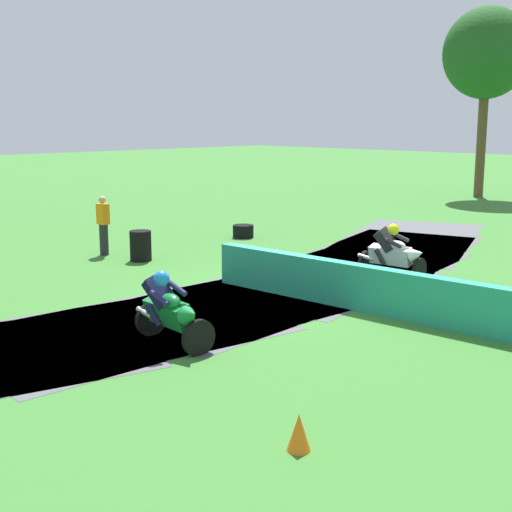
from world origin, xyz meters
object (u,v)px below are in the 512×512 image
object	(u,v)px
motorcycle_lead_green	(170,310)
track_marshal	(103,226)
tire_stack_mid_a	(141,246)
tire_stack_mid_b	(243,231)
traffic_cone	(299,432)
motorcycle_chase_white	(393,253)

from	to	relation	value
motorcycle_lead_green	track_marshal	xyz separation A→B (m)	(-7.60, 3.70, 0.19)
tire_stack_mid_a	tire_stack_mid_b	distance (m)	4.54
tire_stack_mid_a	tire_stack_mid_b	bearing A→B (deg)	99.22
tire_stack_mid_b	traffic_cone	xyz separation A→B (m)	(10.91, -9.70, 0.02)
track_marshal	traffic_cone	distance (m)	12.59
traffic_cone	tire_stack_mid_a	bearing A→B (deg)	152.86
tire_stack_mid_b	track_marshal	distance (m)	4.80
motorcycle_chase_white	traffic_cone	xyz separation A→B (m)	(4.15, -7.99, -0.42)
motorcycle_chase_white	tire_stack_mid_a	distance (m)	6.64
motorcycle_lead_green	tire_stack_mid_a	distance (m)	7.39
motorcycle_lead_green	traffic_cone	xyz separation A→B (m)	(3.94, -1.28, -0.41)
track_marshal	motorcycle_chase_white	bearing A→B (deg)	22.16
motorcycle_chase_white	tire_stack_mid_b	xyz separation A→B (m)	(-6.76, 1.71, -0.44)
motorcycle_chase_white	tire_stack_mid_b	size ratio (longest dim) A/B	2.57
tire_stack_mid_a	traffic_cone	world-z (taller)	tire_stack_mid_a
tire_stack_mid_a	track_marshal	size ratio (longest dim) A/B	0.49
motorcycle_lead_green	traffic_cone	size ratio (longest dim) A/B	3.86
motorcycle_lead_green	track_marshal	size ratio (longest dim) A/B	1.04
motorcycle_lead_green	traffic_cone	distance (m)	4.16
tire_stack_mid_b	tire_stack_mid_a	bearing A→B (deg)	-80.78
motorcycle_lead_green	tire_stack_mid_a	size ratio (longest dim) A/B	2.12
motorcycle_chase_white	track_marshal	xyz separation A→B (m)	(-7.39, -3.01, 0.17)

